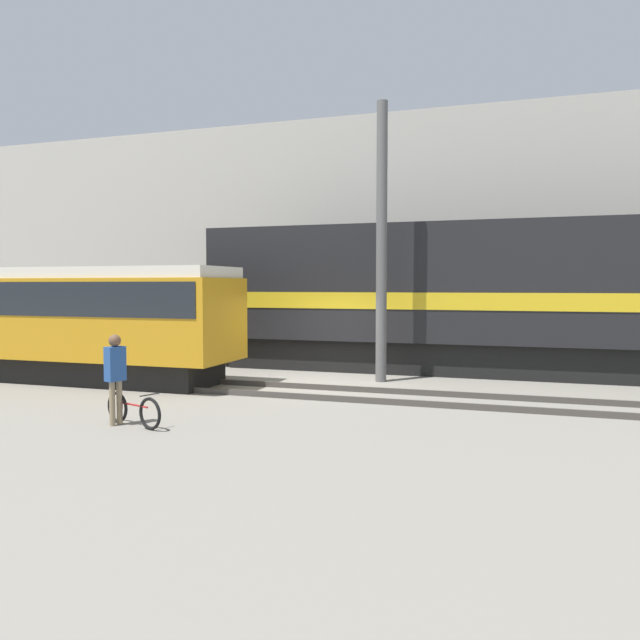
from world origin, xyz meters
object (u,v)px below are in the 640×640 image
(freight_locomotive, at_px, (489,295))
(person, at_px, (115,370))
(streetcar, at_px, (78,316))
(utility_pole_center, at_px, (382,243))
(bicycle, at_px, (133,410))

(freight_locomotive, bearing_deg, person, -123.79)
(streetcar, xyz_separation_m, utility_pole_center, (8.16, 2.60, 2.06))
(freight_locomotive, distance_m, streetcar, 12.12)
(bicycle, bearing_deg, person, -177.22)
(person, bearing_deg, utility_pole_center, 62.50)
(person, xyz_separation_m, utility_pole_center, (3.65, 7.01, 2.81))
(streetcar, bearing_deg, utility_pole_center, 17.65)
(bicycle, height_order, person, person)
(bicycle, bearing_deg, streetcar, 138.10)
(person, relative_size, utility_pole_center, 0.23)
(streetcar, distance_m, bicycle, 6.75)
(freight_locomotive, bearing_deg, utility_pole_center, -136.94)
(freight_locomotive, relative_size, person, 9.90)
(streetcar, xyz_separation_m, bicycle, (4.90, -4.39, -1.52))
(freight_locomotive, distance_m, person, 11.63)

